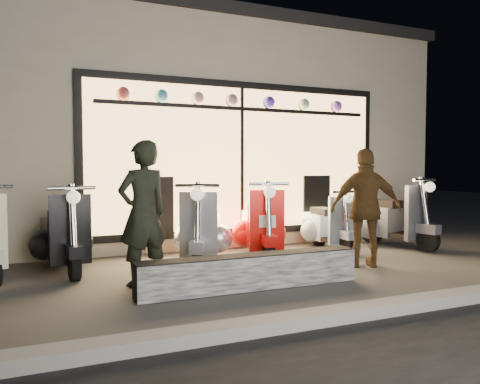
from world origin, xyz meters
The scene contains 11 objects.
ground centered at (0.00, 0.00, 0.00)m, with size 40.00×40.00×0.00m, color #383533.
kerb centered at (0.00, -2.00, 0.06)m, with size 40.00×0.25×0.12m, color slate.
shop_building centered at (0.00, 4.98, 2.10)m, with size 10.20×6.23×4.20m.
graffiti_barrier centered at (-0.19, -0.65, 0.20)m, with size 2.65×0.28×0.40m, color black.
scooter_silver centered at (-0.23, 0.99, 0.46)m, with size 0.91×1.56×1.14m.
scooter_red centered at (0.78, 1.13, 0.46)m, with size 0.81×1.59×1.14m.
scooter_black centered at (-2.13, 1.35, 0.45)m, with size 0.61×1.57×1.12m.
scooter_blue centered at (2.13, 1.34, 0.40)m, with size 0.50×1.38×0.98m.
scooter_grey centered at (3.29, 1.17, 0.47)m, with size 0.76×1.64×1.16m.
man centered at (-1.29, 0.01, 0.86)m, with size 0.63×0.41×1.72m, color black.
woman centered at (1.79, -0.18, 0.83)m, with size 0.98×0.41×1.67m, color #54391A.
Camera 1 is at (-2.39, -5.49, 1.40)m, focal length 35.00 mm.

